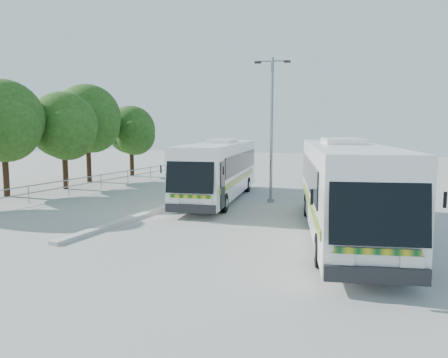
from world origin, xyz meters
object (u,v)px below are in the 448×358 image
at_px(tree_far_c, 64,125).
at_px(lamppost, 272,124).
at_px(tree_far_b, 4,120).
at_px(coach_main, 219,169).
at_px(tree_far_e, 132,130).
at_px(tree_far_d, 88,118).
at_px(coach_adjacent, 344,186).

relative_size(tree_far_c, lamppost, 0.83).
relative_size(tree_far_b, coach_main, 0.58).
distance_m(tree_far_e, lamppost, 16.49).
xyz_separation_m(tree_far_b, tree_far_d, (-0.30, 7.60, 0.25)).
bearing_deg(tree_far_c, coach_adjacent, -16.05).
distance_m(tree_far_d, coach_main, 13.14).
xyz_separation_m(tree_far_e, lamppost, (14.63, -7.60, 0.45)).
bearing_deg(coach_adjacent, tree_far_c, 148.20).
height_order(tree_far_d, lamppost, lamppost).
distance_m(tree_far_c, tree_far_d, 3.93).
distance_m(tree_far_c, tree_far_e, 8.22).
bearing_deg(tree_far_c, tree_far_d, 107.83).
relative_size(tree_far_e, lamppost, 0.75).
relative_size(tree_far_b, tree_far_e, 1.17).
xyz_separation_m(tree_far_b, tree_far_c, (0.89, 3.90, -0.31)).
bearing_deg(tree_far_e, lamppost, -27.46).
relative_size(tree_far_c, coach_adjacent, 0.51).
height_order(tree_far_b, tree_far_e, tree_far_b).
bearing_deg(tree_far_e, coach_adjacent, -35.06).
relative_size(coach_main, coach_adjacent, 0.93).
xyz_separation_m(tree_far_e, coach_adjacent, (19.45, -13.65, -1.97)).
bearing_deg(tree_far_e, tree_far_c, -86.46).
height_order(coach_adjacent, lamppost, lamppost).
height_order(coach_main, coach_adjacent, coach_adjacent).
bearing_deg(tree_far_b, coach_adjacent, -4.47).
xyz_separation_m(tree_far_d, lamppost, (15.31, -3.10, -0.48)).
bearing_deg(tree_far_d, lamppost, -11.46).
xyz_separation_m(tree_far_d, coach_main, (12.32, -3.43, -3.04)).
bearing_deg(tree_far_d, coach_main, -15.54).
xyz_separation_m(tree_far_b, tree_far_e, (0.39, 12.10, -0.68)).
bearing_deg(coach_main, tree_far_e, 134.45).
bearing_deg(coach_adjacent, tree_far_d, 139.82).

